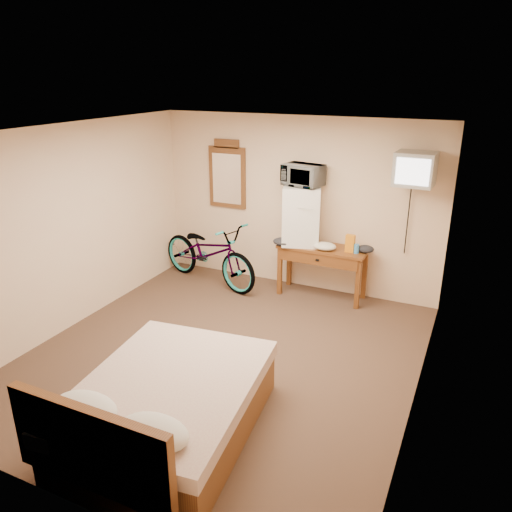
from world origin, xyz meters
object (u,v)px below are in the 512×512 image
at_px(mini_fridge, 302,215).
at_px(wall_mirror, 227,175).
at_px(blue_cup, 356,249).
at_px(bicycle, 209,252).
at_px(crt_television, 415,169).
at_px(microwave, 303,175).
at_px(bed, 164,408).
at_px(desk, 322,256).

distance_m(mini_fridge, wall_mirror, 1.37).
distance_m(blue_cup, bicycle, 2.22).
bearing_deg(wall_mirror, crt_television, -5.22).
height_order(microwave, crt_television, crt_television).
height_order(crt_television, bed, crt_television).
distance_m(desk, crt_television, 1.73).
relative_size(crt_television, bed, 0.29).
bearing_deg(bicycle, crt_television, -69.38).
distance_m(wall_mirror, bicycle, 1.20).
height_order(microwave, wall_mirror, wall_mirror).
height_order(bicycle, bed, bicycle).
bearing_deg(bicycle, microwave, -62.97).
bearing_deg(microwave, blue_cup, 6.38).
relative_size(blue_cup, bicycle, 0.07).
xyz_separation_m(desk, bed, (-0.33, -3.38, -0.32)).
xyz_separation_m(desk, microwave, (-0.34, 0.05, 1.11)).
distance_m(mini_fridge, bicycle, 1.55).
height_order(desk, bicycle, bicycle).
bearing_deg(crt_television, desk, -179.05).
bearing_deg(bicycle, mini_fridge, -62.98).
bearing_deg(blue_cup, crt_television, 3.49).
bearing_deg(wall_mirror, blue_cup, -7.84).
height_order(blue_cup, bed, bed).
relative_size(microwave, crt_television, 0.90).
bearing_deg(wall_mirror, microwave, -9.52).
xyz_separation_m(blue_cup, wall_mirror, (-2.11, 0.29, 0.77)).
bearing_deg(mini_fridge, desk, -9.11).
height_order(blue_cup, bicycle, bicycle).
distance_m(blue_cup, crt_television, 1.29).
height_order(desk, mini_fridge, mini_fridge).
distance_m(crt_television, wall_mirror, 2.78).
bearing_deg(crt_television, wall_mirror, 174.78).
distance_m(mini_fridge, blue_cup, 0.90).
height_order(mini_fridge, bed, mini_fridge).
xyz_separation_m(microwave, bicycle, (-1.37, -0.27, -1.24)).
height_order(desk, microwave, microwave).
relative_size(microwave, bicycle, 0.28).
height_order(crt_television, wall_mirror, crt_television).
xyz_separation_m(mini_fridge, bed, (0.01, -3.44, -0.87)).
relative_size(microwave, wall_mirror, 0.51).
bearing_deg(desk, crt_television, 0.95).
relative_size(wall_mirror, bed, 0.50).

